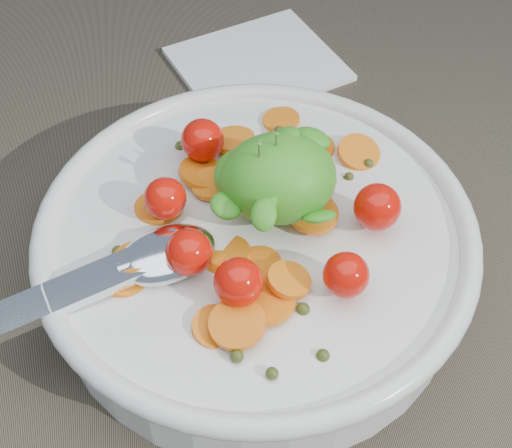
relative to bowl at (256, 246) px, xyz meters
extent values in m
plane|color=brown|center=(-0.02, 0.03, -0.04)|extent=(6.00, 6.00, 0.00)
cylinder|color=white|center=(0.00, 0.00, -0.01)|extent=(0.29, 0.29, 0.06)
torus|color=white|center=(0.00, 0.00, 0.02)|extent=(0.30, 0.30, 0.02)
cylinder|color=white|center=(0.00, 0.00, -0.03)|extent=(0.14, 0.14, 0.01)
cylinder|color=brown|center=(0.00, 0.00, -0.01)|extent=(0.26, 0.26, 0.04)
cylinder|color=orange|center=(-0.01, 0.08, 0.03)|extent=(0.05, 0.04, 0.01)
cylinder|color=orange|center=(0.03, 0.01, 0.02)|extent=(0.04, 0.04, 0.01)
cylinder|color=orange|center=(0.00, -0.03, 0.02)|extent=(0.05, 0.05, 0.01)
cylinder|color=orange|center=(0.04, 0.00, 0.03)|extent=(0.04, 0.04, 0.01)
cylinder|color=orange|center=(-0.03, -0.08, 0.02)|extent=(0.03, 0.03, 0.01)
cylinder|color=orange|center=(0.00, -0.06, 0.02)|extent=(0.05, 0.05, 0.01)
cylinder|color=orange|center=(-0.09, -0.03, 0.02)|extent=(0.04, 0.04, 0.01)
cylinder|color=orange|center=(0.00, 0.03, 0.03)|extent=(0.04, 0.04, 0.01)
cylinder|color=orange|center=(-0.06, 0.03, 0.02)|extent=(0.04, 0.04, 0.01)
cylinder|color=orange|center=(0.00, -0.05, 0.02)|extent=(0.04, 0.04, 0.01)
cylinder|color=orange|center=(0.01, -0.05, 0.03)|extent=(0.04, 0.04, 0.01)
cylinder|color=orange|center=(0.01, 0.03, 0.02)|extent=(0.03, 0.03, 0.01)
cylinder|color=orange|center=(0.05, 0.07, 0.02)|extent=(0.04, 0.04, 0.01)
cylinder|color=orange|center=(-0.02, -0.08, 0.03)|extent=(0.05, 0.05, 0.01)
cylinder|color=orange|center=(0.00, -0.03, 0.02)|extent=(0.04, 0.04, 0.01)
cylinder|color=orange|center=(-0.03, 0.04, 0.03)|extent=(0.03, 0.03, 0.01)
cylinder|color=orange|center=(0.08, 0.06, 0.02)|extent=(0.04, 0.04, 0.02)
cylinder|color=orange|center=(-0.04, -0.01, 0.02)|extent=(0.04, 0.04, 0.02)
cylinder|color=orange|center=(0.03, 0.10, 0.02)|extent=(0.03, 0.03, 0.01)
cylinder|color=orange|center=(-0.02, -0.02, 0.02)|extent=(0.05, 0.05, 0.01)
cylinder|color=orange|center=(-0.08, -0.02, 0.03)|extent=(0.04, 0.04, 0.01)
cylinder|color=orange|center=(-0.03, 0.05, 0.02)|extent=(0.04, 0.04, 0.02)
sphere|color=#394517|center=(-0.04, 0.05, 0.02)|extent=(0.01, 0.01, 0.01)
sphere|color=#394517|center=(-0.01, -0.11, 0.02)|extent=(0.01, 0.01, 0.01)
sphere|color=#394517|center=(0.02, -0.07, 0.02)|extent=(0.01, 0.01, 0.01)
sphere|color=#394517|center=(0.09, 0.05, 0.02)|extent=(0.01, 0.01, 0.01)
sphere|color=#394517|center=(0.06, 0.07, 0.03)|extent=(0.01, 0.01, 0.01)
sphere|color=#394517|center=(0.03, -0.10, 0.02)|extent=(0.01, 0.01, 0.01)
sphere|color=#394517|center=(-0.09, -0.01, 0.02)|extent=(0.01, 0.01, 0.01)
sphere|color=#394517|center=(-0.01, -0.04, 0.02)|extent=(0.01, 0.01, 0.01)
sphere|color=#394517|center=(0.07, 0.04, 0.02)|extent=(0.01, 0.01, 0.01)
sphere|color=#394517|center=(0.05, -0.01, 0.02)|extent=(0.01, 0.01, 0.01)
sphere|color=#394517|center=(0.03, 0.09, 0.02)|extent=(0.01, 0.01, 0.01)
sphere|color=#394517|center=(-0.02, -0.10, 0.02)|extent=(0.01, 0.01, 0.01)
sphere|color=#394517|center=(-0.02, -0.07, 0.02)|extent=(0.01, 0.01, 0.01)
sphere|color=#394517|center=(-0.05, 0.09, 0.02)|extent=(0.01, 0.01, 0.01)
sphere|color=#394517|center=(0.07, 0.04, 0.02)|extent=(0.01, 0.01, 0.01)
sphere|color=#394517|center=(-0.05, 0.03, 0.02)|extent=(0.01, 0.01, 0.01)
sphere|color=red|center=(0.08, -0.01, 0.04)|extent=(0.03, 0.03, 0.03)
sphere|color=red|center=(0.04, 0.04, 0.04)|extent=(0.03, 0.03, 0.03)
sphere|color=red|center=(-0.03, 0.07, 0.04)|extent=(0.03, 0.03, 0.03)
sphere|color=red|center=(-0.06, 0.02, 0.04)|extent=(0.03, 0.03, 0.03)
sphere|color=red|center=(-0.05, -0.03, 0.04)|extent=(0.03, 0.03, 0.03)
sphere|color=red|center=(-0.02, -0.06, 0.04)|extent=(0.03, 0.03, 0.03)
sphere|color=red|center=(0.05, -0.06, 0.04)|extent=(0.03, 0.03, 0.03)
ellipsoid|color=green|center=(0.02, 0.01, 0.05)|extent=(0.08, 0.07, 0.06)
ellipsoid|color=green|center=(0.00, 0.02, 0.05)|extent=(0.04, 0.04, 0.04)
ellipsoid|color=green|center=(-0.01, 0.02, 0.06)|extent=(0.03, 0.03, 0.02)
ellipsoid|color=green|center=(0.03, 0.01, 0.07)|extent=(0.02, 0.02, 0.02)
ellipsoid|color=green|center=(0.03, 0.03, 0.06)|extent=(0.04, 0.04, 0.02)
ellipsoid|color=green|center=(0.01, 0.02, 0.06)|extent=(0.03, 0.03, 0.03)
ellipsoid|color=green|center=(0.01, 0.00, 0.07)|extent=(0.03, 0.04, 0.02)
ellipsoid|color=green|center=(0.02, 0.00, 0.07)|extent=(0.02, 0.02, 0.02)
ellipsoid|color=green|center=(0.02, 0.02, 0.06)|extent=(0.03, 0.03, 0.02)
ellipsoid|color=green|center=(0.00, 0.00, 0.07)|extent=(0.03, 0.02, 0.02)
ellipsoid|color=green|center=(0.04, 0.03, 0.07)|extent=(0.03, 0.03, 0.02)
ellipsoid|color=green|center=(0.00, -0.03, 0.07)|extent=(0.02, 0.03, 0.02)
ellipsoid|color=green|center=(0.02, 0.01, 0.06)|extent=(0.03, 0.03, 0.02)
ellipsoid|color=green|center=(0.01, 0.00, 0.07)|extent=(0.02, 0.02, 0.02)
ellipsoid|color=green|center=(0.04, -0.02, 0.05)|extent=(0.02, 0.02, 0.02)
ellipsoid|color=green|center=(0.03, 0.03, 0.06)|extent=(0.03, 0.03, 0.01)
ellipsoid|color=green|center=(0.02, 0.03, 0.07)|extent=(0.03, 0.03, 0.02)
ellipsoid|color=green|center=(0.02, 0.01, 0.07)|extent=(0.02, 0.02, 0.02)
ellipsoid|color=green|center=(0.00, -0.02, 0.06)|extent=(0.02, 0.02, 0.02)
ellipsoid|color=green|center=(-0.02, -0.01, 0.05)|extent=(0.03, 0.03, 0.01)
cylinder|color=#4C8C33|center=(0.00, 0.00, 0.07)|extent=(0.00, 0.01, 0.05)
cylinder|color=#4C8C33|center=(0.00, 0.01, 0.07)|extent=(0.00, 0.01, 0.05)
cylinder|color=#4C8C33|center=(0.01, 0.01, 0.07)|extent=(0.00, 0.00, 0.05)
ellipsoid|color=silver|center=(-0.06, -0.02, 0.03)|extent=(0.08, 0.06, 0.02)
cube|color=silver|center=(-0.11, -0.04, 0.03)|extent=(0.13, 0.06, 0.02)
cylinder|color=silver|center=(-0.08, -0.03, 0.03)|extent=(0.03, 0.02, 0.01)
cube|color=white|center=(0.04, 0.25, -0.03)|extent=(0.18, 0.17, 0.01)
camera|label=1|loc=(-0.04, -0.31, 0.39)|focal=50.00mm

